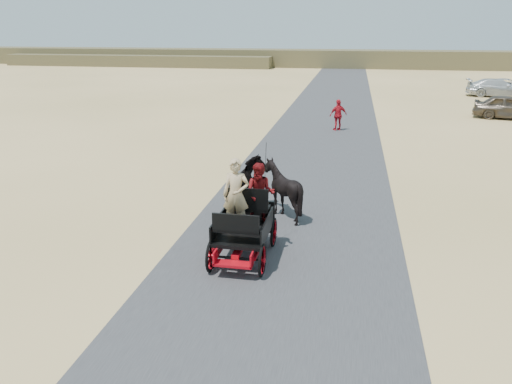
% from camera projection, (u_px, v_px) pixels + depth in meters
% --- Properties ---
extents(ground, '(140.00, 140.00, 0.00)m').
position_uv_depth(ground, '(291.00, 235.00, 13.92)').
color(ground, tan).
extents(road, '(6.00, 140.00, 0.01)m').
position_uv_depth(road, '(291.00, 235.00, 13.92)').
color(road, '#38383A').
rests_on(road, ground).
extents(ridge_far, '(140.00, 6.00, 2.40)m').
position_uv_depth(ridge_far, '(345.00, 59.00, 71.33)').
color(ridge_far, brown).
rests_on(ridge_far, ground).
extents(ridge_near, '(40.00, 4.00, 1.60)m').
position_uv_depth(ridge_near, '(137.00, 61.00, 73.11)').
color(ridge_near, brown).
rests_on(ridge_near, ground).
extents(carriage, '(1.30, 2.40, 0.72)m').
position_uv_depth(carriage, '(244.00, 243.00, 12.50)').
color(carriage, black).
rests_on(carriage, ground).
extents(horse_left, '(0.91, 2.01, 1.70)m').
position_uv_depth(horse_left, '(247.00, 188.00, 15.24)').
color(horse_left, black).
rests_on(horse_left, ground).
extents(horse_right, '(1.37, 1.54, 1.70)m').
position_uv_depth(horse_right, '(283.00, 190.00, 15.04)').
color(horse_right, black).
rests_on(horse_right, ground).
extents(driver_man, '(0.66, 0.43, 1.80)m').
position_uv_depth(driver_man, '(236.00, 195.00, 12.18)').
color(driver_man, tan).
rests_on(driver_man, carriage).
extents(passenger_woman, '(0.77, 0.60, 1.58)m').
position_uv_depth(passenger_woman, '(260.00, 193.00, 12.64)').
color(passenger_woman, '#660C0F').
rests_on(passenger_woman, carriage).
extents(pedestrian, '(1.09, 0.83, 1.73)m').
position_uv_depth(pedestrian, '(338.00, 115.00, 27.73)').
color(pedestrian, '#B41421').
rests_on(pedestrian, ground).
extents(car_a, '(4.69, 2.83, 1.50)m').
position_uv_depth(car_a, '(511.00, 107.00, 31.20)').
color(car_a, brown).
rests_on(car_a, ground).
extents(car_c, '(5.10, 2.38, 1.44)m').
position_uv_depth(car_c, '(498.00, 88.00, 41.34)').
color(car_c, silver).
rests_on(car_c, ground).
extents(car_d, '(4.57, 2.95, 1.17)m').
position_uv_depth(car_d, '(507.00, 85.00, 44.28)').
color(car_d, silver).
rests_on(car_d, ground).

